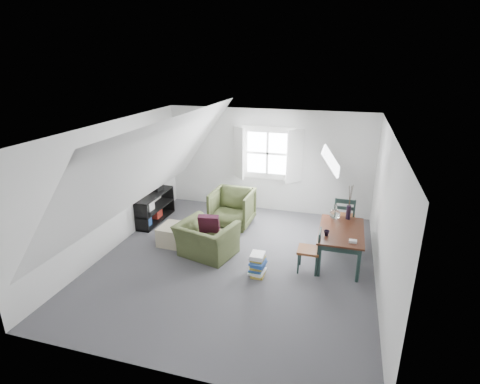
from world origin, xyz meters
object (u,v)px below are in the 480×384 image
(armchair_far, at_px, (232,225))
(magazine_stack, at_px, (258,265))
(ottoman, at_px, (175,235))
(dining_table, at_px, (341,234))
(armchair_near, at_px, (207,255))
(dining_chair_far, at_px, (344,218))
(media_shelf, at_px, (152,209))
(dining_chair_near, at_px, (311,250))

(armchair_far, bearing_deg, magazine_stack, -59.22)
(ottoman, relative_size, dining_table, 0.44)
(dining_table, distance_m, magazine_stack, 1.65)
(armchair_near, distance_m, magazine_stack, 1.21)
(dining_chair_far, height_order, magazine_stack, dining_chair_far)
(media_shelf, bearing_deg, armchair_far, 8.70)
(ottoman, relative_size, magazine_stack, 1.42)
(armchair_near, distance_m, armchair_far, 1.48)
(armchair_near, height_order, armchair_far, armchair_far)
(armchair_near, relative_size, dining_chair_near, 1.27)
(armchair_far, height_order, media_shelf, media_shelf)
(dining_chair_near, height_order, magazine_stack, dining_chair_near)
(armchair_near, height_order, dining_chair_far, dining_chair_far)
(armchair_far, height_order, dining_table, dining_table)
(armchair_far, relative_size, ottoman, 1.56)
(dining_chair_near, bearing_deg, media_shelf, -110.96)
(dining_chair_near, bearing_deg, ottoman, -99.61)
(dining_chair_near, xyz_separation_m, magazine_stack, (-0.86, -0.41, -0.22))
(dining_table, bearing_deg, dining_chair_near, -142.02)
(armchair_near, bearing_deg, dining_chair_near, -166.32)
(dining_chair_far, bearing_deg, dining_chair_near, 79.65)
(magazine_stack, bearing_deg, dining_chair_near, 25.29)
(dining_table, bearing_deg, armchair_near, -174.86)
(ottoman, height_order, dining_chair_far, dining_chair_far)
(armchair_near, height_order, media_shelf, media_shelf)
(armchair_far, bearing_deg, dining_chair_near, -36.28)
(armchair_far, height_order, dining_chair_far, dining_chair_far)
(armchair_far, bearing_deg, dining_table, -21.60)
(armchair_near, xyz_separation_m, dining_chair_far, (2.49, 1.40, 0.51))
(armchair_near, height_order, dining_table, dining_table)
(ottoman, distance_m, magazine_stack, 2.03)
(armchair_far, relative_size, magazine_stack, 2.22)
(armchair_near, xyz_separation_m, ottoman, (-0.80, 0.27, 0.19))
(dining_table, distance_m, media_shelf, 4.32)
(media_shelf, bearing_deg, dining_chair_far, 2.00)
(dining_chair_near, distance_m, media_shelf, 3.94)
(magazine_stack, bearing_deg, ottoman, 159.91)
(dining_chair_far, bearing_deg, ottoman, 28.73)
(ottoman, xyz_separation_m, dining_chair_far, (3.29, 1.13, 0.31))
(ottoman, relative_size, media_shelf, 0.45)
(dining_chair_far, distance_m, media_shelf, 4.29)
(magazine_stack, bearing_deg, dining_table, 32.59)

